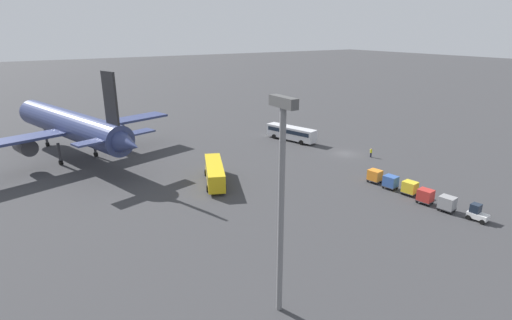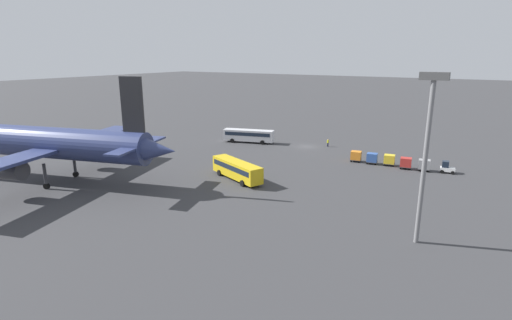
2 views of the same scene
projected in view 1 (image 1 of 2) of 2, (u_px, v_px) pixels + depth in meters
ground_plane at (345, 154)px, 77.52m from camera, size 600.00×600.00×0.00m
airplane at (71, 125)px, 72.24m from camera, size 43.44×37.09×17.10m
shuttle_bus_near at (291, 132)px, 86.13m from camera, size 12.05×5.66×3.03m
shuttle_bus_far at (215, 172)px, 62.34m from camera, size 11.54×6.78×3.07m
baggage_tug at (477, 213)px, 50.36m from camera, size 2.54×1.88×2.10m
worker_person at (371, 153)px, 75.19m from camera, size 0.38×0.38×1.74m
cargo_cart_grey at (447, 203)px, 52.73m from camera, size 2.23×1.97×2.06m
cargo_cart_red at (425, 196)px, 55.06m from camera, size 2.23×1.97×2.06m
cargo_cart_yellow at (410, 187)px, 57.90m from camera, size 2.23×1.97×2.06m
cargo_cart_blue at (391, 181)px, 60.14m from camera, size 2.23×1.97×2.06m
cargo_cart_orange at (375, 175)px, 62.63m from camera, size 2.23×1.97×2.06m
light_pole at (282, 189)px, 31.07m from camera, size 2.80×0.70×18.43m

